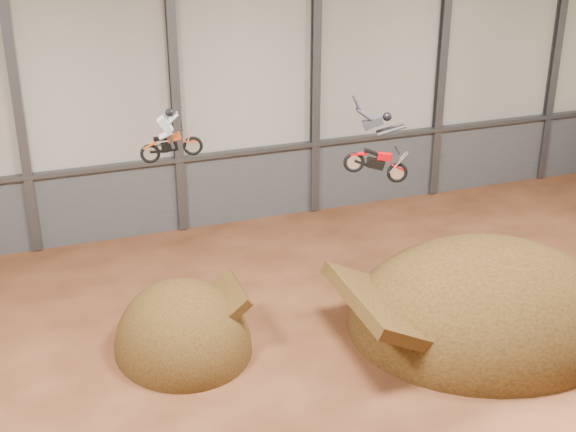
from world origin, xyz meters
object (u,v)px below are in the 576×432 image
(landing_ramp, at_px, (483,323))
(fmx_rider_b, at_px, (374,141))
(takeoff_ramp, at_px, (184,347))
(fmx_rider_a, at_px, (172,132))

(landing_ramp, distance_m, fmx_rider_b, 8.33)
(takeoff_ramp, height_order, landing_ramp, landing_ramp)
(takeoff_ramp, bearing_deg, fmx_rider_b, -0.51)
(landing_ramp, xyz_separation_m, fmx_rider_b, (-3.91, 2.08, 7.05))
(landing_ramp, relative_size, fmx_rider_b, 3.33)
(landing_ramp, bearing_deg, takeoff_ramp, 169.08)
(takeoff_ramp, height_order, fmx_rider_a, fmx_rider_a)
(fmx_rider_b, bearing_deg, landing_ramp, -12.12)
(fmx_rider_a, xyz_separation_m, fmx_rider_b, (7.30, 0.77, -1.36))
(landing_ramp, relative_size, fmx_rider_a, 5.39)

